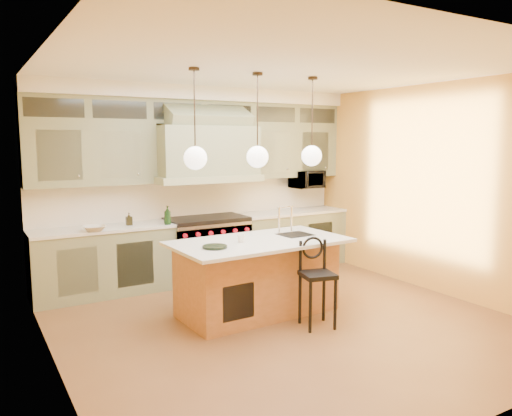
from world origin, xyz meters
TOP-DOWN VIEW (x-y plane):
  - floor at (0.00, 0.00)m, footprint 5.00×5.00m
  - ceiling at (0.00, 0.00)m, footprint 5.00×5.00m
  - wall_back at (0.00, 2.50)m, footprint 5.00×0.00m
  - wall_front at (0.00, -2.50)m, footprint 5.00×0.00m
  - wall_left at (-2.50, 0.00)m, footprint 0.00×5.00m
  - wall_right at (2.50, 0.00)m, footprint 0.00×5.00m
  - back_cabinetry at (0.00, 2.23)m, footprint 5.00×0.77m
  - range at (0.00, 2.14)m, footprint 1.20×0.74m
  - kitchen_island at (-0.10, 0.45)m, footprint 2.16×1.22m
  - counter_stool at (0.25, -0.27)m, footprint 0.43×0.43m
  - microwave at (1.95, 2.25)m, footprint 0.54×0.37m
  - oil_bottle_a at (-0.70, 1.92)m, footprint 0.11×0.11m
  - oil_bottle_b at (-1.18, 2.15)m, footprint 0.08×0.08m
  - fruit_bowl at (-1.71, 1.92)m, footprint 0.32×0.32m
  - cup at (-0.36, 0.40)m, footprint 0.11×0.11m
  - pendant_left at (-0.91, 0.45)m, footprint 0.26×0.26m
  - pendant_center at (-0.11, 0.45)m, footprint 0.26×0.26m
  - pendant_right at (0.69, 0.45)m, footprint 0.26×0.26m

SIDE VIEW (x-z plane):
  - floor at x=0.00m, z-range 0.00..0.00m
  - kitchen_island at x=-0.10m, z-range -0.20..1.15m
  - range at x=0.00m, z-range 0.01..0.97m
  - counter_stool at x=0.25m, z-range 0.06..1.08m
  - cup at x=-0.36m, z-range 0.92..1.01m
  - fruit_bowl at x=-1.71m, z-range 0.94..1.01m
  - oil_bottle_b at x=-1.18m, z-range 0.94..1.11m
  - oil_bottle_a at x=-0.70m, z-range 0.94..1.20m
  - back_cabinetry at x=0.00m, z-range -0.02..2.88m
  - microwave at x=1.95m, z-range 1.30..1.60m
  - wall_back at x=0.00m, z-range -1.05..3.95m
  - wall_front at x=0.00m, z-range -1.05..3.95m
  - wall_left at x=-2.50m, z-range -1.05..3.95m
  - wall_right at x=2.50m, z-range -1.05..3.95m
  - pendant_left at x=-0.91m, z-range 1.39..2.50m
  - pendant_center at x=-0.11m, z-range 1.39..2.50m
  - pendant_right at x=0.69m, z-range 1.39..2.50m
  - ceiling at x=0.00m, z-range 2.90..2.90m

